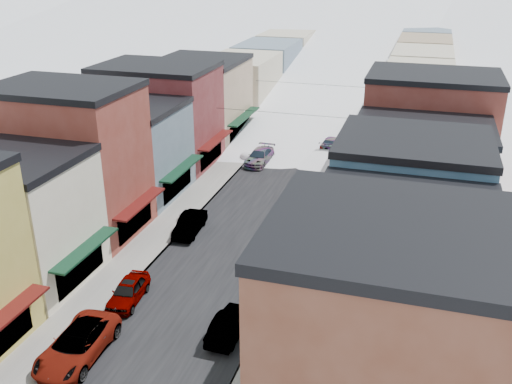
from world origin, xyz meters
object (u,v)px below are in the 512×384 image
Objects in this scene: car_green_sedan at (229,324)px; car_silver_sedan at (128,291)px; trash_can at (305,236)px; streetlamp_near at (301,236)px; car_dark_hatch at (190,224)px; car_white_suv at (77,345)px.

car_silver_sedan is at bearing -9.30° from car_green_sedan.
streetlamp_near is at bearing -82.00° from trash_can.
car_silver_sedan is at bearing -94.06° from car_dark_hatch.
car_dark_hatch is at bearing -55.54° from car_green_sedan.
car_white_suv is 1.44× the size of streetlamp_near.
car_dark_hatch is at bearing 84.35° from car_silver_sedan.
streetlamp_near reaches higher than car_dark_hatch.
car_green_sedan reaches higher than trash_can.
car_green_sedan is 13.46m from trash_can.
trash_can is 0.20× the size of streetlamp_near.
car_dark_hatch is 1.11× the size of streetlamp_near.
car_dark_hatch is (0.00, 16.78, -0.08)m from car_white_suv.
car_green_sedan is at bearing 28.50° from car_white_suv.
car_white_suv reaches higher than car_silver_sedan.
car_silver_sedan reaches higher than trash_can.
streetlamp_near is (10.30, 7.20, 2.12)m from car_silver_sedan.
trash_can is at bearing 2.48° from car_dark_hatch.
car_white_suv is 1.38× the size of car_silver_sedan.
trash_can is at bearing 45.01° from car_silver_sedan.
car_white_suv is 16.78m from car_dark_hatch.
car_dark_hatch is 1.05× the size of car_green_sedan.
trash_can is (1.86, 13.33, -0.15)m from car_green_sedan.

